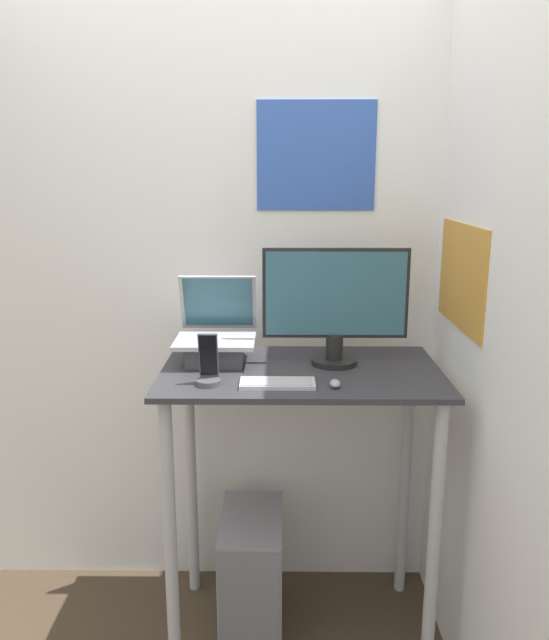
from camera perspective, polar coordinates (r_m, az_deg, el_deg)
name	(u,v)px	position (r m, az deg, el deg)	size (l,w,h in m)	color
wall_back	(299,288)	(2.55, 2.23, 2.94)	(6.00, 0.06, 2.60)	white
wall_side_right	(499,330)	(1.99, 19.81, -0.85)	(0.06, 6.00, 2.60)	white
desk	(300,430)	(2.31, 2.39, -9.98)	(0.99, 0.60, 1.08)	#333338
laptop	(216,340)	(2.31, -5.38, -1.88)	(0.29, 0.30, 0.31)	#4C4C51
monitor	(335,307)	(2.25, 5.57, 1.23)	(0.52, 0.17, 0.42)	black
keyboard	(277,383)	(2.06, 0.27, -5.78)	(0.25, 0.10, 0.02)	silver
mouse	(335,384)	(2.05, 5.56, -5.81)	(0.03, 0.06, 0.03)	#99999E
cell_phone	(208,370)	(2.07, -6.06, -4.59)	(0.08, 0.08, 0.18)	#4C4C51
computer_tower	(252,572)	(2.63, -2.08, -22.06)	(0.24, 0.41, 0.47)	gray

